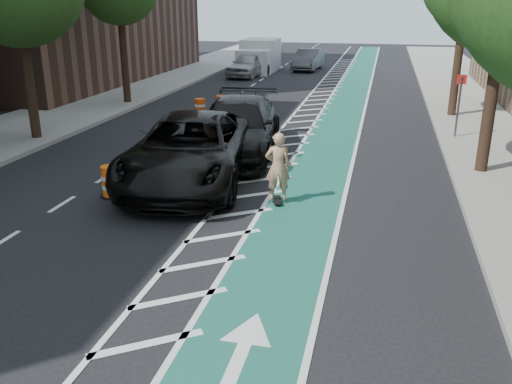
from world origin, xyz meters
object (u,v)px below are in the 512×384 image
(suv_far, at_px, (237,127))
(skateboarder, at_px, (278,167))
(barrel_a, at_px, (111,182))
(suv_near, at_px, (190,149))

(suv_far, bearing_deg, skateboarder, -68.86)
(skateboarder, height_order, barrel_a, skateboarder)
(suv_near, bearing_deg, suv_far, 73.97)
(suv_far, xyz_separation_m, barrel_a, (-2.20, -4.97, -0.53))
(skateboarder, height_order, suv_near, suv_near)
(suv_near, height_order, suv_far, suv_near)
(skateboarder, relative_size, suv_far, 0.28)
(barrel_a, bearing_deg, skateboarder, 6.61)
(barrel_a, bearing_deg, suv_far, 66.11)
(skateboarder, relative_size, barrel_a, 2.11)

